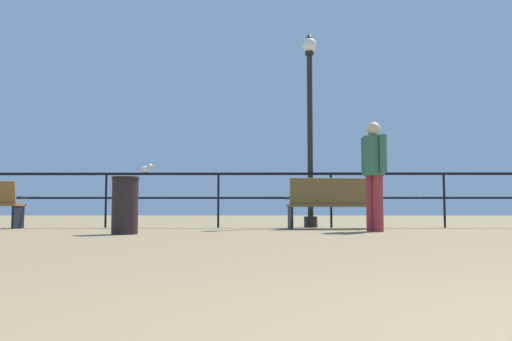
# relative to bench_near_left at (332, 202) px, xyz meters

# --- Properties ---
(pier_railing) EXTENTS (22.63, 0.05, 1.10)m
(pier_railing) POSITION_rel_bench_near_left_xyz_m (0.07, 0.65, 0.31)
(pier_railing) COLOR black
(pier_railing) RESTS_ON ground_plane
(bench_near_left) EXTENTS (1.68, 0.81, 0.94)m
(bench_near_left) POSITION_rel_bench_near_left_xyz_m (0.00, 0.00, 0.00)
(bench_near_left) COLOR brown
(bench_near_left) RESTS_ON ground_plane
(lamppost_center) EXTENTS (0.30, 0.30, 4.02)m
(lamppost_center) POSITION_rel_bench_near_left_xyz_m (-0.33, 0.82, 1.71)
(lamppost_center) COLOR black
(lamppost_center) RESTS_ON ground_plane
(person_by_bench) EXTENTS (0.35, 0.53, 1.81)m
(person_by_bench) POSITION_rel_bench_near_left_xyz_m (0.53, -1.18, 0.53)
(person_by_bench) COLOR #A02D34
(person_by_bench) RESTS_ON ground_plane
(seagull_on_rail) EXTENTS (0.38, 0.19, 0.18)m
(seagull_on_rail) POSITION_rel_bench_near_left_xyz_m (-3.65, 0.64, 0.67)
(seagull_on_rail) COLOR silver
(seagull_on_rail) RESTS_ON pier_railing
(trash_bin) EXTENTS (0.40, 0.40, 0.84)m
(trash_bin) POSITION_rel_bench_near_left_xyz_m (-3.34, -2.13, -0.09)
(trash_bin) COLOR black
(trash_bin) RESTS_ON ground_plane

